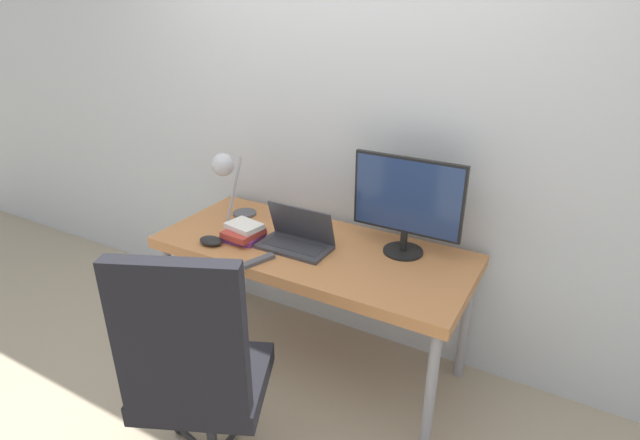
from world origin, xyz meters
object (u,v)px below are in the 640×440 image
office_chair (194,367)px  game_controller (211,241)px  laptop (296,239)px  monitor (407,201)px  desk_lamp (226,172)px  book_stack (244,232)px

office_chair → game_controller: bearing=125.7°
laptop → monitor: (0.51, 0.22, 0.24)m
desk_lamp → office_chair: 1.18m
desk_lamp → game_controller: (0.08, -0.27, -0.29)m
monitor → office_chair: size_ratio=0.48×
monitor → desk_lamp: bearing=-171.4°
office_chair → book_stack: 0.91m
office_chair → book_stack: bearing=114.6°
laptop → game_controller: size_ratio=2.83×
office_chair → game_controller: size_ratio=8.72×
book_stack → office_chair: bearing=-65.4°
laptop → game_controller: (-0.41, -0.20, -0.03)m
laptop → office_chair: (0.08, -0.88, -0.16)m
desk_lamp → book_stack: desk_lamp is taller
desk_lamp → monitor: bearing=8.6°
monitor → laptop: bearing=-156.7°
desk_lamp → office_chair: size_ratio=0.36×
laptop → monitor: 0.60m
monitor → book_stack: monitor is taller
game_controller → monitor: bearing=24.5°
game_controller → office_chair: bearing=-54.3°
game_controller → laptop: bearing=25.9°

